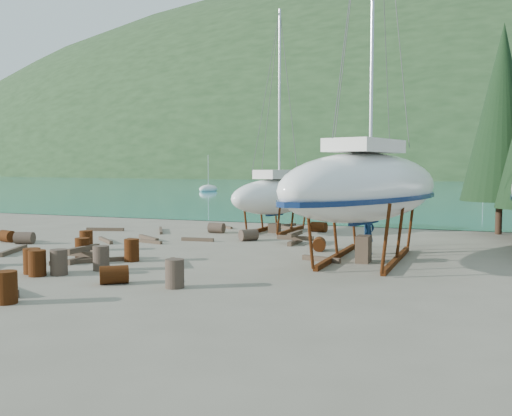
% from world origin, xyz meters
% --- Properties ---
extents(ground, '(600.00, 600.00, 0.00)m').
position_xyz_m(ground, '(0.00, 0.00, 0.00)').
color(ground, '#686252').
rests_on(ground, ground).
extents(bay_water, '(700.00, 700.00, 0.00)m').
position_xyz_m(bay_water, '(0.00, 315.00, 0.01)').
color(bay_water, '#1A7D83').
rests_on(bay_water, ground).
extents(far_hill, '(800.00, 360.00, 110.00)m').
position_xyz_m(far_hill, '(0.00, 320.00, 0.00)').
color(far_hill, '#1F361B').
rests_on(far_hill, ground).
extents(far_house_left, '(6.60, 5.60, 5.60)m').
position_xyz_m(far_house_left, '(-60.00, 190.00, 2.92)').
color(far_house_left, beige).
rests_on(far_house_left, ground).
extents(far_house_center, '(6.60, 5.60, 5.60)m').
position_xyz_m(far_house_center, '(-20.00, 190.00, 2.92)').
color(far_house_center, beige).
rests_on(far_house_center, ground).
extents(cypress_back_left, '(4.14, 4.14, 11.50)m').
position_xyz_m(cypress_back_left, '(11.00, 14.00, 6.66)').
color(cypress_back_left, black).
rests_on(cypress_back_left, ground).
extents(moored_boat_left, '(2.00, 5.00, 6.05)m').
position_xyz_m(moored_boat_left, '(-30.00, 60.00, 0.39)').
color(moored_boat_left, white).
rests_on(moored_boat_left, ground).
extents(moored_boat_mid, '(2.00, 5.00, 6.05)m').
position_xyz_m(moored_boat_mid, '(10.00, 80.00, 0.39)').
color(moored_boat_mid, white).
rests_on(moored_boat_mid, ground).
extents(moored_boat_far, '(2.00, 5.00, 6.05)m').
position_xyz_m(moored_boat_far, '(-8.00, 110.00, 0.39)').
color(moored_boat_far, white).
rests_on(moored_boat_far, ground).
extents(large_sailboat_near, '(6.29, 12.04, 18.21)m').
position_xyz_m(large_sailboat_near, '(5.96, 2.35, 2.93)').
color(large_sailboat_near, white).
rests_on(large_sailboat_near, ground).
extents(small_sailboat_shore, '(4.35, 8.26, 12.62)m').
position_xyz_m(small_sailboat_shore, '(-0.78, 10.58, 2.08)').
color(small_sailboat_shore, white).
rests_on(small_sailboat_shore, ground).
extents(worker, '(0.69, 0.79, 1.83)m').
position_xyz_m(worker, '(5.72, 3.97, 0.91)').
color(worker, navy).
rests_on(worker, ground).
extents(drum_2, '(0.99, 0.78, 0.58)m').
position_xyz_m(drum_2, '(-11.60, 1.33, 0.29)').
color(drum_2, '#52230E').
rests_on(drum_2, ground).
extents(drum_3, '(0.58, 0.58, 0.88)m').
position_xyz_m(drum_3, '(-3.72, -5.11, 0.44)').
color(drum_3, '#52230E').
rests_on(drum_3, ground).
extents(drum_4, '(0.96, 0.71, 0.58)m').
position_xyz_m(drum_4, '(1.50, 11.36, 0.29)').
color(drum_4, '#52230E').
rests_on(drum_4, ground).
extents(drum_5, '(0.58, 0.58, 0.88)m').
position_xyz_m(drum_5, '(-2.39, -3.41, 0.44)').
color(drum_5, '#2D2823').
rests_on(drum_5, ground).
extents(drum_6, '(0.78, 1.00, 0.58)m').
position_xyz_m(drum_6, '(3.52, 4.21, 0.29)').
color(drum_6, '#52230E').
rests_on(drum_6, ground).
extents(drum_7, '(0.58, 0.58, 0.88)m').
position_xyz_m(drum_7, '(-1.63, -8.49, 0.44)').
color(drum_7, '#52230E').
rests_on(drum_7, ground).
extents(drum_8, '(0.58, 0.58, 0.88)m').
position_xyz_m(drum_8, '(-6.09, 0.43, 0.44)').
color(drum_8, '#52230E').
rests_on(drum_8, ground).
extents(drum_9, '(0.88, 0.58, 0.58)m').
position_xyz_m(drum_9, '(-3.71, 8.72, 0.29)').
color(drum_9, '#2D2823').
rests_on(drum_9, ground).
extents(drum_10, '(0.58, 0.58, 0.88)m').
position_xyz_m(drum_10, '(-4.21, -4.82, 0.44)').
color(drum_10, '#52230E').
rests_on(drum_10, ground).
extents(drum_11, '(1.00, 1.05, 0.58)m').
position_xyz_m(drum_11, '(-0.72, 6.24, 0.29)').
color(drum_11, '#2D2823').
rests_on(drum_11, ground).
extents(drum_12, '(1.05, 1.00, 0.58)m').
position_xyz_m(drum_12, '(-0.52, -5.22, 0.29)').
color(drum_12, '#52230E').
rests_on(drum_12, ground).
extents(drum_13, '(0.58, 0.58, 0.88)m').
position_xyz_m(drum_13, '(-4.51, -1.79, 0.44)').
color(drum_13, '#52230E').
rests_on(drum_13, ground).
extents(drum_14, '(0.58, 0.58, 0.88)m').
position_xyz_m(drum_14, '(-2.51, -1.33, 0.44)').
color(drum_14, '#52230E').
rests_on(drum_14, ground).
extents(drum_15, '(1.01, 0.81, 0.58)m').
position_xyz_m(drum_15, '(-10.27, 1.10, 0.29)').
color(drum_15, '#2D2823').
rests_on(drum_15, ground).
extents(drum_16, '(0.58, 0.58, 0.88)m').
position_xyz_m(drum_16, '(-3.17, -4.68, 0.44)').
color(drum_16, '#2D2823').
rests_on(drum_16, ground).
extents(drum_17, '(0.58, 0.58, 0.88)m').
position_xyz_m(drum_17, '(1.55, -5.03, 0.44)').
color(drum_17, '#2D2823').
rests_on(drum_17, ground).
extents(timber_0, '(1.83, 1.45, 0.14)m').
position_xyz_m(timber_0, '(-4.61, 11.50, 0.07)').
color(timber_0, brown).
rests_on(timber_0, ground).
extents(timber_1, '(1.64, 0.62, 0.19)m').
position_xyz_m(timber_1, '(4.38, 1.40, 0.10)').
color(timber_1, brown).
rests_on(timber_1, ground).
extents(timber_2, '(2.17, 0.82, 0.19)m').
position_xyz_m(timber_2, '(-10.18, 7.26, 0.09)').
color(timber_2, brown).
rests_on(timber_2, ground).
extents(timber_4, '(1.69, 0.37, 0.17)m').
position_xyz_m(timber_4, '(-3.01, 5.12, 0.09)').
color(timber_4, brown).
rests_on(timber_4, ground).
extents(timber_5, '(2.25, 2.29, 0.16)m').
position_xyz_m(timber_5, '(-3.78, -2.22, 0.08)').
color(timber_5, brown).
rests_on(timber_5, ground).
extents(timber_6, '(1.38, 1.24, 0.19)m').
position_xyz_m(timber_6, '(-0.70, 12.00, 0.10)').
color(timber_6, brown).
rests_on(timber_6, ground).
extents(timber_7, '(1.10, 1.45, 0.17)m').
position_xyz_m(timber_7, '(-0.51, -1.47, 0.09)').
color(timber_7, brown).
rests_on(timber_7, ground).
extents(timber_8, '(1.87, 1.36, 0.19)m').
position_xyz_m(timber_8, '(-5.55, 4.61, 0.09)').
color(timber_8, brown).
rests_on(timber_8, ground).
extents(timber_9, '(0.95, 1.99, 0.15)m').
position_xyz_m(timber_9, '(-1.34, 13.54, 0.08)').
color(timber_9, brown).
rests_on(timber_9, ground).
extents(timber_11, '(2.30, 0.75, 0.15)m').
position_xyz_m(timber_11, '(-5.18, 3.68, 0.08)').
color(timber_11, brown).
rests_on(timber_11, ground).
extents(timber_12, '(1.73, 1.14, 0.17)m').
position_xyz_m(timber_12, '(-6.24, 0.66, 0.08)').
color(timber_12, brown).
rests_on(timber_12, ground).
extents(timber_14, '(1.17, 2.49, 0.18)m').
position_xyz_m(timber_14, '(-8.57, -1.30, 0.09)').
color(timber_14, brown).
rests_on(timber_14, ground).
extents(timber_15, '(1.70, 2.59, 0.15)m').
position_xyz_m(timber_15, '(-6.99, 8.15, 0.07)').
color(timber_15, brown).
rests_on(timber_15, ground).
extents(timber_17, '(1.80, 1.51, 0.16)m').
position_xyz_m(timber_17, '(-7.11, 3.16, 0.08)').
color(timber_17, brown).
rests_on(timber_17, ground).
extents(timber_pile_fore, '(1.80, 1.80, 0.60)m').
position_xyz_m(timber_pile_fore, '(-4.23, -2.10, 0.30)').
color(timber_pile_fore, brown).
rests_on(timber_pile_fore, ground).
extents(timber_pile_aft, '(1.80, 1.80, 0.60)m').
position_xyz_m(timber_pile_aft, '(1.86, 5.89, 0.30)').
color(timber_pile_aft, brown).
rests_on(timber_pile_aft, ground).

